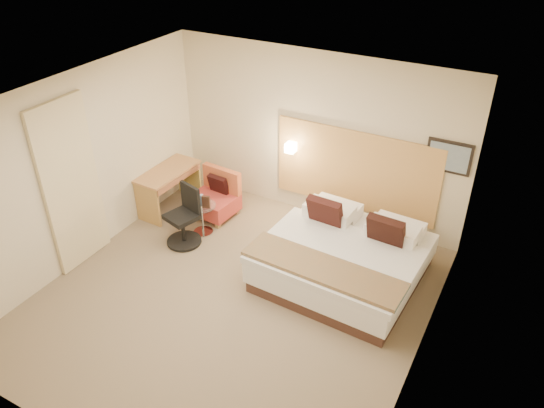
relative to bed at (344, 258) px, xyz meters
The scene contains 20 objects.
floor 1.62m from the bed, 133.98° to the right, with size 4.80×5.00×0.02m, color #7C6A53.
ceiling 2.86m from the bed, 133.98° to the right, with size 4.80×5.00×0.02m, color white.
wall_back 2.03m from the bed, 128.87° to the left, with size 4.80×0.02×2.70m, color beige.
wall_front 3.95m from the bed, 106.80° to the right, with size 4.80×0.02×2.70m, color beige.
wall_left 3.83m from the bed, 161.99° to the right, with size 0.02×5.00×2.70m, color beige.
wall_right 2.01m from the bed, 41.14° to the right, with size 0.02×5.00×2.70m, color beige.
headboard_panel 1.52m from the bed, 106.86° to the left, with size 2.60×0.04×1.30m, color tan.
art_frame 2.00m from the bed, 55.55° to the left, with size 0.62×0.03×0.47m, color black.
art_canvas 1.99m from the bed, 55.15° to the left, with size 0.54×0.01×0.39m, color gray.
lamp_arm 2.10m from the bed, 138.66° to the left, with size 0.02×0.02×0.12m, color silver.
lamp_shade 2.07m from the bed, 140.02° to the left, with size 0.15×0.15×0.15m, color #F8E7C1.
curtain 3.84m from the bed, 158.10° to the right, with size 0.06×0.90×2.42m, color beige.
bottle_a 2.42m from the bed, behind, with size 0.05×0.05×0.18m, color #99B8ED.
bottle_b 2.35m from the bed, behind, with size 0.05×0.05×0.18m, color #90AFDE.
menu_folder 2.25m from the bed, behind, with size 0.12×0.04×0.20m, color #382117.
bed is the anchor object (origin of this frame).
lounge_chair 2.52m from the bed, 168.08° to the left, with size 0.77×0.69×0.76m.
side_table 2.34m from the bed, behind, with size 0.56×0.56×0.50m.
desk 3.24m from the bed, behind, with size 0.56×1.16×0.72m.
desk_chair 2.45m from the bed, behind, with size 0.65×0.65×0.93m.
Camera 1 is at (3.00, -4.42, 4.78)m, focal length 35.00 mm.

